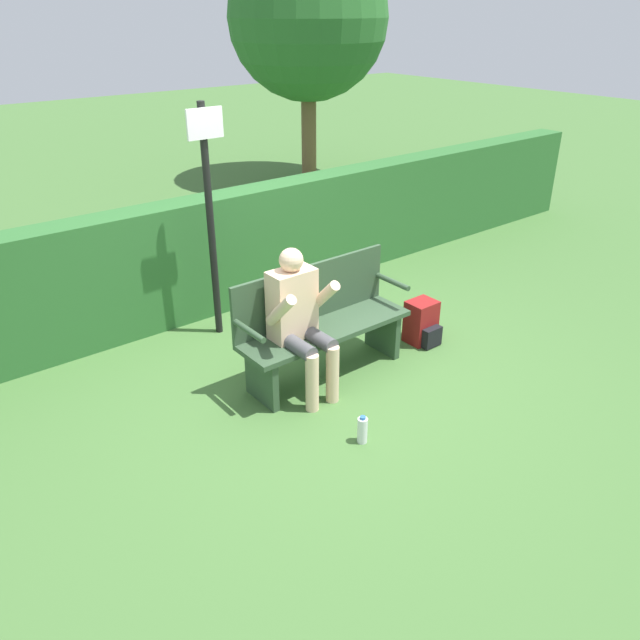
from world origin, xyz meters
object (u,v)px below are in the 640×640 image
object	(u,v)px
tree	(308,18)
person_seated	(299,316)
water_bottle	(362,430)
signpost	(210,210)
backpack	(422,323)
park_bench	(321,322)

from	to	relation	value
tree	person_seated	bearing A→B (deg)	-128.14
water_bottle	signpost	distance (m)	2.54
tree	water_bottle	bearing A→B (deg)	-124.70
backpack	park_bench	bearing A→B (deg)	171.03
park_bench	backpack	world-z (taller)	park_bench
person_seated	tree	size ratio (longest dim) A/B	0.30
park_bench	person_seated	distance (m)	0.41
person_seated	tree	world-z (taller)	tree
water_bottle	tree	distance (m)	8.57
park_bench	backpack	bearing A→B (deg)	-8.97
water_bottle	tree	world-z (taller)	tree
water_bottle	park_bench	bearing A→B (deg)	68.29
park_bench	tree	xyz separation A→B (m)	(4.24, 5.69, 2.28)
water_bottle	person_seated	bearing A→B (deg)	85.33
backpack	signpost	bearing A→B (deg)	135.70
person_seated	water_bottle	size ratio (longest dim) A/B	5.47
water_bottle	tree	xyz separation A→B (m)	(4.63, 6.69, 2.67)
person_seated	signpost	world-z (taller)	signpost
person_seated	water_bottle	distance (m)	1.07
backpack	tree	distance (m)	7.13
backpack	signpost	size ratio (longest dim) A/B	0.19
park_bench	tree	distance (m)	7.45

